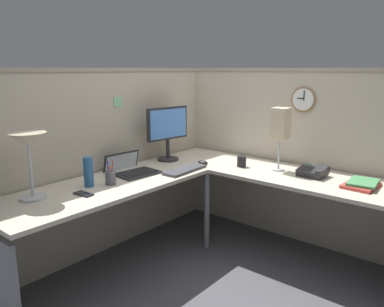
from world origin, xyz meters
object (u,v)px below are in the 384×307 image
Objects in this scene: office_phone at (313,172)px; wall_clock at (304,99)px; computer_mouse at (203,162)px; book_stack at (362,184)px; keyboard at (185,170)px; desk_lamp_paper at (280,125)px; laptop at (130,169)px; cell_phone at (83,194)px; coffee_mug at (242,161)px; pen_cup at (110,178)px; desk_lamp_dome at (28,145)px; thermos_flask at (88,172)px; monitor at (168,129)px.

wall_clock reaches higher than office_phone.
book_stack is at bearing -80.78° from computer_mouse.
keyboard is 4.13× the size of computer_mouse.
keyboard is 0.81× the size of desk_lamp_paper.
desk_lamp_paper is (0.84, -0.92, 0.36)m from laptop.
computer_mouse reaches higher than cell_phone.
keyboard is at bearing 146.21° from coffee_mug.
pen_cup is 0.83× the size of office_phone.
computer_mouse is (0.59, -0.31, -0.01)m from laptop.
wall_clock is at bearing -29.46° from pen_cup.
book_stack is (1.13, -1.46, -0.03)m from pen_cup.
desk_lamp_paper reaches higher than laptop.
desk_lamp_paper reaches higher than office_phone.
laptop is at bearing 140.16° from coffee_mug.
desk_lamp_dome is 1.74m from coffee_mug.
laptop is at bearing 124.70° from office_phone.
computer_mouse is 0.96m from office_phone.
thermos_flask is at bearing 158.12° from keyboard.
computer_mouse is 1.19m from cell_phone.
wall_clock reaches higher than laptop.
desk_lamp_dome is at bearing 165.10° from pen_cup.
wall_clock is (2.00, -0.97, 0.22)m from desk_lamp_dome.
thermos_flask is 1.00× the size of wall_clock.
desk_lamp_dome is at bearing 140.11° from cell_phone.
desk_lamp_dome is (-1.17, 0.33, 0.35)m from keyboard.
monitor is 1.22× the size of laptop.
desk_lamp_paper is at bearing -71.69° from coffee_mug.
laptop is at bearing 130.68° from keyboard.
desk_lamp_dome is 0.63m from pen_cup.
cell_phone is at bearing 155.69° from wall_clock.
pen_cup reaches higher than computer_mouse.
desk_lamp_dome is at bearing 154.10° from wall_clock.
wall_clock is (0.31, -0.05, 0.20)m from desk_lamp_paper.
laptop reaches higher than book_stack.
monitor is 5.21× the size of coffee_mug.
laptop is at bearing -174.88° from monitor.
book_stack is (0.49, -1.28, 0.01)m from keyboard.
pen_cup is at bearing 150.54° from wall_clock.
cell_phone is at bearing 162.22° from coffee_mug.
laptop is at bearing 116.57° from book_stack.
cell_phone is at bearing -170.65° from pen_cup.
computer_mouse is at bearing -11.68° from desk_lamp_dome.
keyboard is at bearing 131.90° from desk_lamp_paper.
desk_lamp_dome is at bearing 161.75° from keyboard.
laptop is at bearing 13.51° from cell_phone.
desk_lamp_dome is at bearing -179.59° from laptop.
computer_mouse is 0.20× the size of desk_lamp_paper.
computer_mouse is at bearing 115.42° from coffee_mug.
monitor is at bearing 13.07° from pen_cup.
cell_phone is at bearing -35.44° from desk_lamp_dome.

